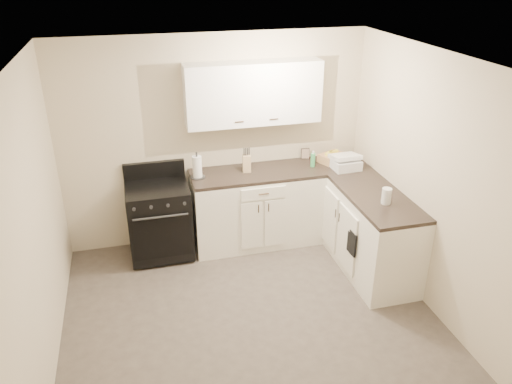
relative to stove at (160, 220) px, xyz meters
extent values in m
plane|color=#473F38|center=(0.74, -1.48, -0.46)|extent=(3.60, 3.60, 0.00)
plane|color=white|center=(0.74, -1.48, 2.04)|extent=(3.60, 3.60, 0.00)
plane|color=beige|center=(0.74, 0.32, 0.79)|extent=(3.60, 0.00, 3.60)
plane|color=beige|center=(2.54, -1.48, 0.79)|extent=(0.00, 3.60, 3.60)
plane|color=beige|center=(-1.06, -1.48, 0.79)|extent=(0.00, 3.60, 3.60)
plane|color=beige|center=(0.74, -3.28, 0.79)|extent=(3.60, 0.00, 3.60)
cube|color=white|center=(1.17, 0.02, -0.01)|extent=(1.55, 0.60, 0.90)
cube|color=white|center=(2.24, -0.63, -0.01)|extent=(0.60, 1.90, 0.90)
cube|color=black|center=(1.17, 0.02, 0.46)|extent=(1.55, 0.60, 0.04)
cube|color=black|center=(2.24, -0.63, 0.46)|extent=(0.60, 1.90, 0.04)
cube|color=white|center=(1.17, 0.18, 1.38)|extent=(1.55, 0.30, 0.70)
cube|color=black|center=(0.00, 0.00, 0.00)|extent=(0.71, 0.61, 0.86)
cube|color=#CCB57D|center=(1.06, 0.06, 0.58)|extent=(0.11, 0.10, 0.21)
cylinder|color=white|center=(0.47, 0.04, 0.61)|extent=(0.11, 0.11, 0.26)
cylinder|color=#46B663|center=(1.86, 0.01, 0.56)|extent=(0.07, 0.07, 0.17)
cube|color=black|center=(1.86, 0.28, 0.55)|extent=(0.11, 0.05, 0.13)
cube|color=tan|center=(2.14, 0.10, 0.53)|extent=(0.36, 0.31, 0.10)
cube|color=white|center=(2.22, -0.14, 0.54)|extent=(0.33, 0.31, 0.12)
cylinder|color=silver|center=(2.25, -1.10, 0.56)|extent=(0.11, 0.11, 0.17)
cube|color=black|center=(1.92, -1.10, 0.04)|extent=(0.02, 0.15, 0.26)
cube|color=black|center=(1.92, -1.05, 0.02)|extent=(0.02, 0.13, 0.23)
camera|label=1|loc=(-0.19, -5.20, 2.80)|focal=35.00mm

